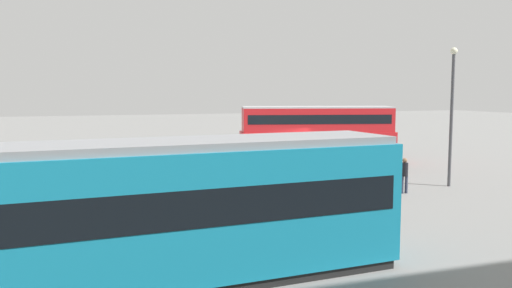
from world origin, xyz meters
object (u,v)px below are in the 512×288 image
pedestrian_near_railing (266,176)px  street_lamp (452,106)px  double_decker_bus (317,134)px  info_sign (233,161)px  tram_yellow (130,214)px  pedestrian_crossing (405,173)px

pedestrian_near_railing → street_lamp: street_lamp is taller
street_lamp → pedestrian_near_railing: bearing=-3.7°
double_decker_bus → pedestrian_near_railing: size_ratio=6.24×
double_decker_bus → street_lamp: street_lamp is taller
info_sign → double_decker_bus: bearing=-133.6°
info_sign → tram_yellow: bearing=60.6°
pedestrian_crossing → street_lamp: street_lamp is taller
tram_yellow → pedestrian_near_railing: bearing=-126.5°
info_sign → pedestrian_crossing: bearing=168.6°
double_decker_bus → info_sign: bearing=46.4°
double_decker_bus → pedestrian_near_railing: (6.93, 9.11, -0.99)m
tram_yellow → pedestrian_crossing: tram_yellow is taller
double_decker_bus → street_lamp: size_ratio=1.50×
tram_yellow → pedestrian_near_railing: size_ratio=8.38×
double_decker_bus → pedestrian_crossing: bearing=87.5°
pedestrian_near_railing → info_sign: (1.57, -0.18, 0.73)m
double_decker_bus → pedestrian_crossing: double_decker_bus is taller
pedestrian_near_railing → street_lamp: (-9.73, 0.63, 3.12)m
pedestrian_near_railing → pedestrian_crossing: bearing=167.5°
pedestrian_near_railing → tram_yellow: bearing=53.5°
pedestrian_crossing → tram_yellow: bearing=30.7°
tram_yellow → info_sign: size_ratio=5.79×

